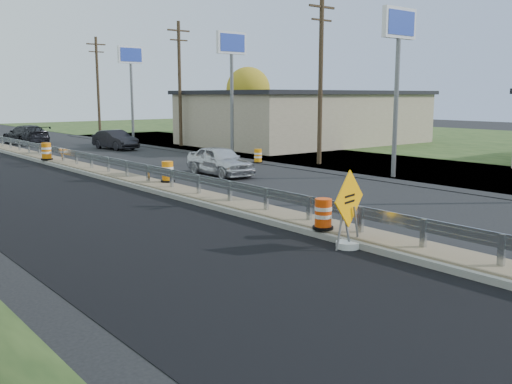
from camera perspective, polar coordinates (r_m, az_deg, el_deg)
ground at (r=18.68m, az=1.04°, el=-2.44°), size 140.00×140.00×0.00m
grass_verge_far at (r=48.30m, az=21.14°, el=4.38°), size 40.00×120.00×0.03m
milled_overlay at (r=25.38m, az=-21.67°, el=0.11°), size 7.20×120.00×0.01m
median at (r=25.21m, az=-10.73°, el=0.81°), size 1.60×55.00×0.23m
guardrail at (r=26.01m, az=-11.82°, el=2.41°), size 0.10×46.15×0.72m
retail_building_near at (r=47.22m, az=4.99°, el=7.49°), size 18.50×12.50×4.27m
pylon_sign_south at (r=28.10m, az=14.08°, el=14.61°), size 2.20×0.30×7.90m
pylon_sign_mid at (r=37.42m, az=-2.46°, el=13.57°), size 2.20×0.30×7.90m
pylon_sign_north at (r=49.35m, az=-12.42°, el=12.41°), size 2.20×0.30×7.90m
utility_pole_smid at (r=32.70m, az=6.48°, el=11.39°), size 1.90×0.26×9.40m
utility_pole_nmid at (r=44.54m, az=-7.64°, el=10.89°), size 1.90×0.26×9.40m
utility_pole_north at (r=57.87m, az=-15.54°, el=10.32°), size 1.90×0.26×9.40m
tree_far_yellow at (r=61.05m, az=-0.79°, el=10.24°), size 4.62×4.62×6.86m
caution_sign at (r=14.89m, az=9.21°, el=-3.64°), size 1.45×0.62×2.05m
barrel_median_near at (r=15.94m, az=6.73°, el=-2.25°), size 0.59×0.59×0.86m
barrel_median_mid at (r=24.76m, az=-8.83°, el=1.98°), size 0.60×0.60×0.89m
barrel_median_far at (r=35.05m, az=-20.22°, el=3.80°), size 0.67×0.67×0.98m
barrel_shoulder_near at (r=33.35m, az=0.20°, el=3.59°), size 0.56×0.56×0.82m
barrel_shoulder_far at (r=47.18m, az=-14.33°, el=5.15°), size 0.64×0.64×0.94m
car_silver at (r=28.17m, az=-3.62°, el=3.14°), size 1.90×4.32×1.45m
car_dark_mid at (r=43.06m, az=-13.90°, el=5.09°), size 1.91×4.36×1.39m
car_dark_far at (r=49.86m, az=-22.02°, el=5.34°), size 2.65×5.48×1.54m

